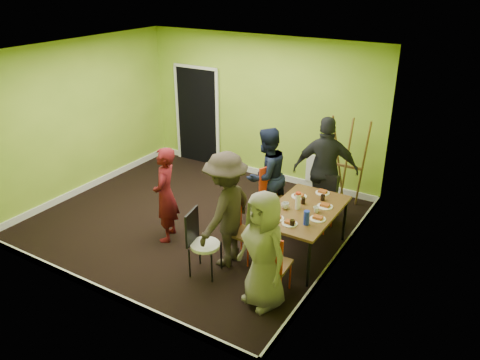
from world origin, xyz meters
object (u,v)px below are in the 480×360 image
at_px(chair_left_far, 274,195).
at_px(easel, 349,165).
at_px(chair_left_near, 240,227).
at_px(orange_bottle, 303,202).
at_px(person_standing, 165,195).
at_px(person_left_far, 266,176).
at_px(blue_bottle, 306,218).
at_px(person_front_end, 263,250).
at_px(chair_front_end, 272,261).
at_px(chair_bentwood, 200,240).
at_px(dining_table, 304,212).
at_px(person_back_end, 326,170).
at_px(person_left_near, 226,210).
at_px(chair_back_end, 325,190).
at_px(thermos, 298,202).

relative_size(chair_left_far, easel, 0.62).
distance_m(chair_left_far, chair_left_near, 1.01).
relative_size(orange_bottle, person_standing, 0.05).
bearing_deg(person_left_far, easel, 154.67).
relative_size(blue_bottle, person_front_end, 0.13).
xyz_separation_m(chair_front_end, easel, (-0.01, 2.82, 0.31)).
xyz_separation_m(easel, person_standing, (-2.05, -2.39, -0.08)).
distance_m(chair_bentwood, easel, 3.07).
distance_m(chair_left_far, orange_bottle, 0.76).
relative_size(dining_table, person_back_end, 0.84).
xyz_separation_m(chair_left_near, person_back_end, (0.60, 1.70, 0.40)).
relative_size(chair_front_end, person_standing, 0.62).
xyz_separation_m(person_left_near, person_front_end, (0.88, -0.53, -0.07)).
bearing_deg(chair_back_end, dining_table, 96.49).
height_order(orange_bottle, person_back_end, person_back_end).
height_order(orange_bottle, person_front_end, person_front_end).
height_order(chair_left_near, chair_bentwood, chair_bentwood).
bearing_deg(person_standing, thermos, 84.62).
relative_size(dining_table, easel, 0.89).
bearing_deg(chair_bentwood, easel, 148.73).
relative_size(dining_table, blue_bottle, 7.45).
bearing_deg(dining_table, blue_bottle, -63.22).
bearing_deg(dining_table, orange_bottle, 121.53).
bearing_deg(person_left_far, chair_left_far, 72.91).
xyz_separation_m(orange_bottle, person_left_far, (-0.88, 0.50, 0.02)).
height_order(chair_left_far, person_back_end, person_back_end).
bearing_deg(chair_left_far, dining_table, 81.83).
bearing_deg(thermos, orange_bottle, 87.25).
bearing_deg(chair_left_near, person_left_near, -24.66).
bearing_deg(blue_bottle, person_left_far, 138.52).
height_order(thermos, orange_bottle, thermos).
relative_size(blue_bottle, person_left_far, 0.12).
relative_size(chair_back_end, person_left_far, 0.55).
bearing_deg(blue_bottle, easel, 93.86).
bearing_deg(person_standing, chair_front_end, 54.37).
distance_m(chair_front_end, chair_bentwood, 1.08).
bearing_deg(person_standing, person_back_end, 111.19).
relative_size(chair_left_near, blue_bottle, 4.41).
xyz_separation_m(chair_left_near, person_standing, (-1.24, -0.14, 0.26)).
bearing_deg(chair_left_far, thermos, 75.85).
relative_size(chair_left_near, person_back_end, 0.50).
bearing_deg(thermos, chair_front_end, -81.90).
height_order(easel, person_left_near, easel).
bearing_deg(chair_front_end, chair_left_far, 112.86).
xyz_separation_m(chair_front_end, chair_bentwood, (-1.08, -0.04, -0.00)).
height_order(dining_table, person_left_far, person_left_far).
xyz_separation_m(thermos, person_standing, (-1.90, -0.63, -0.11)).
distance_m(chair_front_end, person_back_end, 2.31).
bearing_deg(orange_bottle, easel, 85.05).
bearing_deg(chair_bentwood, blue_bottle, 111.26).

